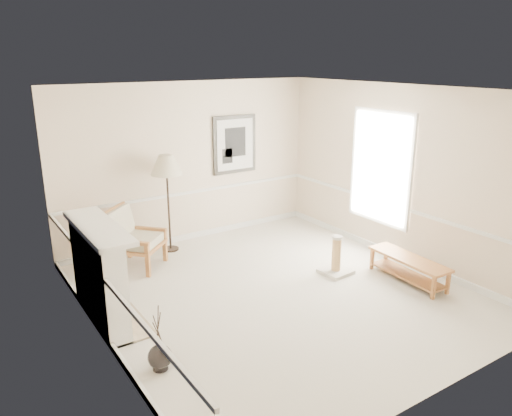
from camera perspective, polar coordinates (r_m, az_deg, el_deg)
The scene contains 8 objects.
ground at distance 7.41m, azimuth 2.32°, elevation -9.63°, with size 5.50×5.50×0.00m, color silver.
room at distance 6.92m, azimuth 3.06°, elevation 4.85°, with size 5.04×5.54×2.92m.
fireplace at distance 6.71m, azimuth -17.40°, elevation -7.35°, with size 0.64×1.64×1.31m.
floor_vase at distance 5.82m, azimuth -10.92°, elevation -16.43°, with size 0.27×0.27×0.79m.
armchair at distance 8.33m, azimuth -14.16°, elevation -3.07°, with size 1.08×1.09×0.99m.
floor_lamp at distance 8.62m, azimuth -10.20°, elevation 4.58°, with size 0.70×0.70×1.72m.
bench at distance 8.00m, azimuth 17.02°, elevation -6.28°, with size 0.46×1.36×0.38m.
scratching_post at distance 8.04m, azimuth 9.13°, elevation -6.07°, with size 0.48×0.48×0.63m.
Camera 1 is at (-3.88, -5.36, 3.33)m, focal length 35.00 mm.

